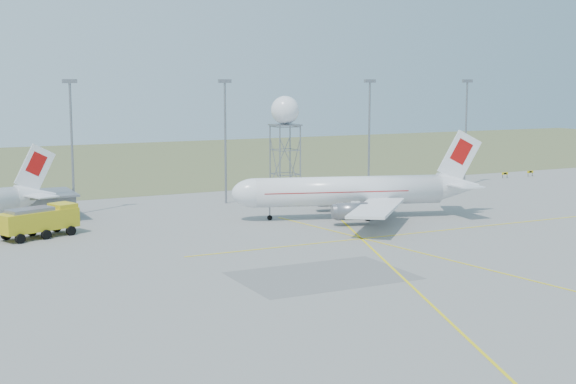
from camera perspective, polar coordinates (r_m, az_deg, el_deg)
name	(u,v)px	position (r m, az deg, el deg)	size (l,w,h in m)	color
ground	(572,286)	(85.03, 19.52, -6.34)	(400.00, 400.00, 0.00)	gray
grass_strip	(152,161)	(206.60, -9.67, 2.19)	(400.00, 120.00, 0.03)	#4C5C33
building_grey	(7,208)	(122.94, -19.34, -1.09)	(19.00, 10.00, 3.90)	gray
mast_a	(72,135)	(125.44, -15.14, 3.90)	(2.20, 0.50, 20.50)	gray
mast_b	(225,131)	(132.72, -4.48, 4.36)	(2.20, 0.50, 20.50)	gray
mast_c	(369,126)	(145.61, 5.80, 4.66)	(2.20, 0.50, 20.50)	gray
mast_d	(466,124)	(158.50, 12.55, 4.77)	(2.20, 0.50, 20.50)	gray
taxi_sign_near	(505,174)	(174.08, 15.18, 1.26)	(1.60, 0.17, 1.20)	black
taxi_sign_far	(530,172)	(178.81, 16.85, 1.36)	(1.60, 0.17, 1.20)	black
airliner_main	(353,191)	(119.25, 4.63, 0.04)	(37.39, 35.39, 12.95)	white
radar_tower	(285,141)	(138.69, -0.21, 3.65)	(4.88, 4.88, 17.68)	gray
fire_truck	(41,222)	(109.27, -17.19, -2.08)	(10.82, 6.91, 4.11)	gold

